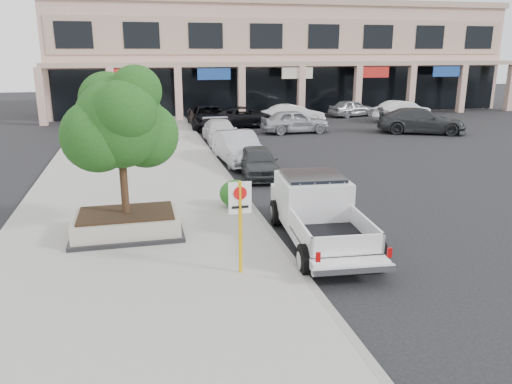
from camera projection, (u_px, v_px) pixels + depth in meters
ground at (332, 244)px, 14.39m from camera, size 120.00×120.00×0.00m
sidewalk at (136, 197)px, 18.76m from camera, size 8.00×52.00×0.15m
curb at (238, 190)px, 19.64m from camera, size 0.20×52.00×0.15m
strip_mall at (279, 57)px, 46.61m from camera, size 40.55×12.43×9.50m
planter at (127, 224)px, 14.67m from camera, size 3.20×2.20×0.68m
planter_tree at (125, 123)px, 14.04m from camera, size 2.90×2.55×4.00m
no_parking_sign at (240, 215)px, 11.83m from camera, size 0.55×0.09×2.30m
hedge at (235, 193)px, 17.25m from camera, size 1.10×0.99×0.93m
pickup_truck at (321, 214)px, 14.13m from camera, size 2.63×5.98×1.83m
curb_car_a at (258, 162)px, 21.92m from camera, size 1.90×4.02×1.33m
curb_car_b at (238, 147)px, 24.49m from camera, size 1.97×4.85×1.56m
curb_car_c at (220, 132)px, 29.94m from camera, size 1.94×4.63×1.34m
curb_car_d at (209, 117)px, 35.51m from camera, size 2.78×5.81×1.60m
lot_car_a at (295, 121)px, 33.47m from camera, size 4.62×1.93×1.56m
lot_car_b at (294, 115)px, 36.89m from camera, size 4.85×2.43×1.53m
lot_car_c at (421, 121)px, 33.33m from camera, size 6.17×4.41×1.66m
lot_car_d at (244, 117)px, 36.00m from camera, size 5.45×2.74×1.48m
lot_car_e at (352, 108)px, 41.76m from camera, size 4.41×2.69×1.40m
lot_car_f at (403, 111)px, 38.89m from camera, size 5.11×3.14×1.59m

